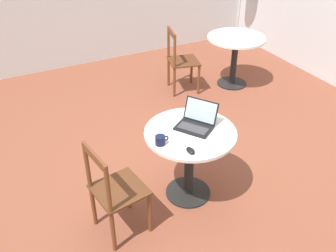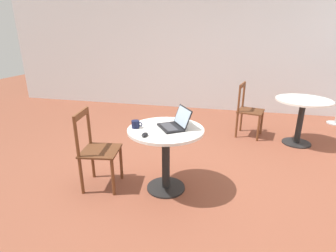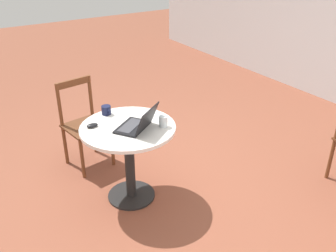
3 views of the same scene
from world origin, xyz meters
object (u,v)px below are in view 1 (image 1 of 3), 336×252
at_px(cafe_table_mid, 235,49).
at_px(laptop, 196,122).
at_px(chair_near_left, 115,191).
at_px(drinking_glass, 192,109).
at_px(mug, 161,140).
at_px(mouse, 190,150).
at_px(chair_mid_left, 181,61).
at_px(cafe_table_near, 190,147).

height_order(cafe_table_mid, laptop, laptop).
relative_size(chair_near_left, drinking_glass, 9.47).
relative_size(chair_near_left, mug, 7.50).
relative_size(laptop, mug, 3.47).
bearing_deg(laptop, mouse, -127.42).
height_order(cafe_table_mid, chair_mid_left, chair_mid_left).
bearing_deg(cafe_table_near, chair_mid_left, 63.43).
bearing_deg(cafe_table_mid, laptop, -134.50).
distance_m(cafe_table_mid, mouse, 2.79).
distance_m(cafe_table_mid, chair_mid_left, 0.82).
xyz_separation_m(chair_near_left, mouse, (0.63, -0.14, 0.30)).
distance_m(chair_mid_left, mouse, 2.50).
height_order(chair_mid_left, mug, chair_mid_left).
relative_size(chair_near_left, chair_mid_left, 1.00).
height_order(mug, drinking_glass, drinking_glass).
bearing_deg(drinking_glass, mouse, -121.23).
relative_size(cafe_table_mid, mug, 6.79).
xyz_separation_m(cafe_table_near, chair_mid_left, (0.98, 1.95, -0.11)).
xyz_separation_m(mouse, mug, (-0.17, 0.21, 0.02)).
xyz_separation_m(cafe_table_near, cafe_table_mid, (1.77, 1.76, 0.00)).
distance_m(mouse, mug, 0.27).
bearing_deg(drinking_glass, chair_mid_left, 64.37).
bearing_deg(chair_mid_left, cafe_table_near, -116.57).
distance_m(chair_mid_left, laptop, 2.13).
bearing_deg(drinking_glass, cafe_table_near, -122.41).
xyz_separation_m(cafe_table_mid, mug, (-2.09, -1.81, 0.22)).
distance_m(cafe_table_near, mouse, 0.36).
distance_m(laptop, mouse, 0.39).
relative_size(mug, drinking_glass, 1.26).
height_order(cafe_table_mid, mouse, mouse).
bearing_deg(mouse, cafe_table_near, 59.96).
relative_size(chair_mid_left, drinking_glass, 9.47).
bearing_deg(cafe_table_mid, chair_mid_left, 166.38).
height_order(cafe_table_near, chair_mid_left, chair_mid_left).
xyz_separation_m(laptop, mouse, (-0.24, -0.31, -0.03)).
height_order(laptop, mouse, laptop).
bearing_deg(mug, laptop, 13.68).
bearing_deg(chair_mid_left, laptop, -115.08).
xyz_separation_m(cafe_table_mid, chair_mid_left, (-0.79, 0.19, -0.11)).
distance_m(cafe_table_near, chair_near_left, 0.80).
height_order(chair_near_left, drinking_glass, chair_near_left).
distance_m(cafe_table_near, mug, 0.39).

